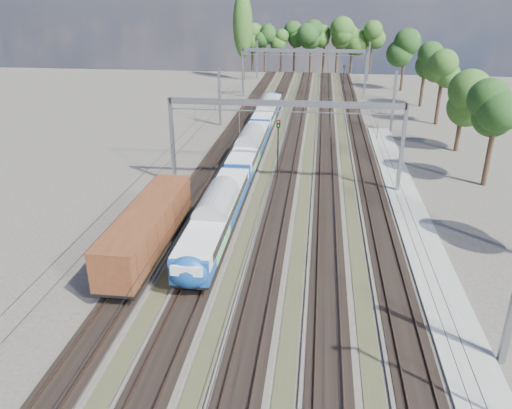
# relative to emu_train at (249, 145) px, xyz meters

# --- Properties ---
(ground) EXTENTS (220.00, 220.00, 0.00)m
(ground) POSITION_rel_emu_train_xyz_m (4.50, -37.09, -2.37)
(ground) COLOR #47423A
(ground) RESTS_ON ground
(track_bed) EXTENTS (21.00, 130.00, 0.34)m
(track_bed) POSITION_rel_emu_train_xyz_m (4.50, 7.91, -2.27)
(track_bed) COLOR #47423A
(track_bed) RESTS_ON ground
(platform) EXTENTS (3.00, 70.00, 0.30)m
(platform) POSITION_rel_emu_train_xyz_m (16.50, -17.09, -2.22)
(platform) COLOR gray
(platform) RESTS_ON ground
(catenary) EXTENTS (25.65, 130.00, 9.00)m
(catenary) POSITION_rel_emu_train_xyz_m (4.83, 15.60, 4.03)
(catenary) COLOR gray
(catenary) RESTS_ON ground
(tree_belt) EXTENTS (40.41, 99.96, 12.02)m
(tree_belt) POSITION_rel_emu_train_xyz_m (12.61, 52.37, 5.78)
(tree_belt) COLOR black
(tree_belt) RESTS_ON ground
(poplar) EXTENTS (4.40, 4.40, 19.04)m
(poplar) POSITION_rel_emu_train_xyz_m (-10.00, 60.91, 9.52)
(poplar) COLOR black
(poplar) RESTS_ON ground
(emu_train) EXTENTS (2.75, 58.23, 4.02)m
(emu_train) POSITION_rel_emu_train_xyz_m (0.00, 0.00, 0.00)
(emu_train) COLOR black
(emu_train) RESTS_ON ground
(freight_boxcar) EXTENTS (3.03, 14.64, 3.77)m
(freight_boxcar) POSITION_rel_emu_train_xyz_m (-4.50, -22.77, -0.06)
(freight_boxcar) COLOR black
(freight_boxcar) RESTS_ON ground
(worker) EXTENTS (0.70, 0.84, 1.95)m
(worker) POSITION_rel_emu_train_xyz_m (9.45, 33.44, -1.39)
(worker) COLOR black
(worker) RESTS_ON ground
(signal_near) EXTENTS (0.44, 0.40, 6.41)m
(signal_near) POSITION_rel_emu_train_xyz_m (3.67, -4.45, 1.69)
(signal_near) COLOR black
(signal_near) RESTS_ON ground
(signal_far) EXTENTS (0.39, 0.36, 5.52)m
(signal_far) POSITION_rel_emu_train_xyz_m (12.30, 46.70, 1.13)
(signal_far) COLOR black
(signal_far) RESTS_ON ground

